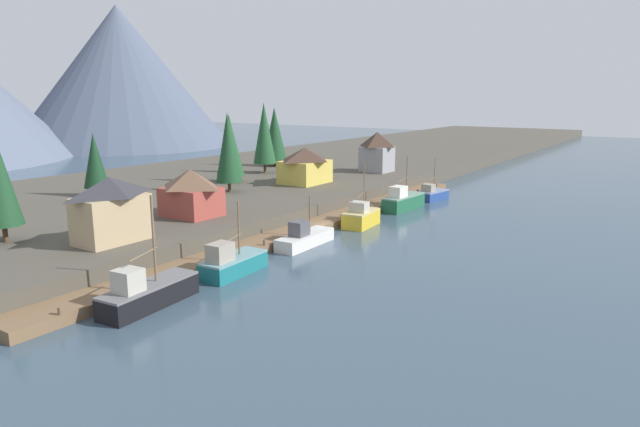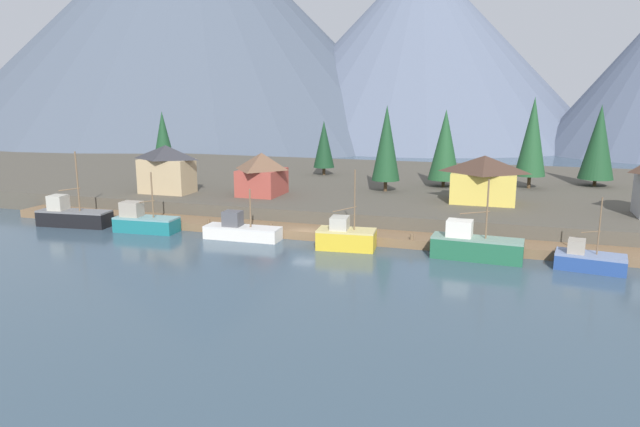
{
  "view_description": "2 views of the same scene",
  "coord_description": "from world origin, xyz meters",
  "px_view_note": "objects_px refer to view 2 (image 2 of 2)",
  "views": [
    {
      "loc": [
        -57.98,
        -38.35,
        17.27
      ],
      "look_at": [
        1.43,
        1.96,
        1.98
      ],
      "focal_mm": 31.61,
      "sensor_mm": 36.0,
      "label": 1
    },
    {
      "loc": [
        20.73,
        -57.79,
        15.82
      ],
      "look_at": [
        1.29,
        1.93,
        2.79
      ],
      "focal_mm": 31.85,
      "sensor_mm": 36.0,
      "label": 2
    }
  ],
  "objects_px": {
    "house_yellow": "(484,178)",
    "conifer_mid_left": "(532,137)",
    "fishing_boat_black": "(73,216)",
    "house_tan": "(167,169)",
    "conifer_back_left": "(163,141)",
    "conifer_near_left": "(445,145)",
    "fishing_boat_yellow": "(346,237)",
    "conifer_near_right": "(386,143)",
    "house_red": "(262,173)",
    "fishing_boat_white": "(241,231)",
    "fishing_boat_green": "(474,246)",
    "conifer_back_right": "(599,142)",
    "fishing_boat_teal": "(144,222)",
    "conifer_mid_right": "(324,144)",
    "fishing_boat_blue": "(589,260)"
  },
  "relations": [
    {
      "from": "fishing_boat_yellow",
      "to": "fishing_boat_green",
      "type": "distance_m",
      "value": 13.11
    },
    {
      "from": "house_tan",
      "to": "conifer_near_left",
      "type": "height_order",
      "value": "conifer_near_left"
    },
    {
      "from": "fishing_boat_white",
      "to": "conifer_back_left",
      "type": "distance_m",
      "value": 32.06
    },
    {
      "from": "fishing_boat_yellow",
      "to": "fishing_boat_blue",
      "type": "height_order",
      "value": "fishing_boat_yellow"
    },
    {
      "from": "fishing_boat_white",
      "to": "conifer_near_right",
      "type": "height_order",
      "value": "conifer_near_right"
    },
    {
      "from": "house_tan",
      "to": "conifer_mid_right",
      "type": "bearing_deg",
      "value": 58.28
    },
    {
      "from": "fishing_boat_teal",
      "to": "fishing_boat_yellow",
      "type": "bearing_deg",
      "value": -3.95
    },
    {
      "from": "house_red",
      "to": "conifer_near_right",
      "type": "xyz_separation_m",
      "value": [
        15.49,
        8.24,
        3.87
      ]
    },
    {
      "from": "house_tan",
      "to": "fishing_boat_blue",
      "type": "bearing_deg",
      "value": -13.09
    },
    {
      "from": "fishing_boat_white",
      "to": "house_red",
      "type": "distance_m",
      "value": 15.51
    },
    {
      "from": "house_tan",
      "to": "house_red",
      "type": "height_order",
      "value": "house_tan"
    },
    {
      "from": "fishing_boat_black",
      "to": "house_yellow",
      "type": "height_order",
      "value": "fishing_boat_black"
    },
    {
      "from": "fishing_boat_yellow",
      "to": "house_tan",
      "type": "xyz_separation_m",
      "value": [
        -29.26,
        12.18,
        4.63
      ]
    },
    {
      "from": "fishing_boat_teal",
      "to": "conifer_back_right",
      "type": "height_order",
      "value": "conifer_back_right"
    },
    {
      "from": "house_yellow",
      "to": "conifer_mid_left",
      "type": "bearing_deg",
      "value": 66.33
    },
    {
      "from": "fishing_boat_black",
      "to": "conifer_near_right",
      "type": "relative_size",
      "value": 0.77
    },
    {
      "from": "fishing_boat_green",
      "to": "conifer_mid_left",
      "type": "bearing_deg",
      "value": 82.65
    },
    {
      "from": "fishing_boat_black",
      "to": "conifer_mid_left",
      "type": "height_order",
      "value": "conifer_mid_left"
    },
    {
      "from": "house_red",
      "to": "conifer_back_left",
      "type": "height_order",
      "value": "conifer_back_left"
    },
    {
      "from": "fishing_boat_teal",
      "to": "house_tan",
      "type": "distance_m",
      "value": 13.69
    },
    {
      "from": "fishing_boat_black",
      "to": "conifer_near_left",
      "type": "height_order",
      "value": "conifer_near_left"
    },
    {
      "from": "house_tan",
      "to": "conifer_near_right",
      "type": "height_order",
      "value": "conifer_near_right"
    },
    {
      "from": "fishing_boat_green",
      "to": "conifer_mid_right",
      "type": "bearing_deg",
      "value": 129.87
    },
    {
      "from": "house_tan",
      "to": "conifer_back_left",
      "type": "bearing_deg",
      "value": 124.76
    },
    {
      "from": "conifer_mid_left",
      "to": "fishing_boat_black",
      "type": "bearing_deg",
      "value": -149.23
    },
    {
      "from": "fishing_boat_white",
      "to": "conifer_back_right",
      "type": "relative_size",
      "value": 0.72
    },
    {
      "from": "fishing_boat_black",
      "to": "house_tan",
      "type": "distance_m",
      "value": 14.31
    },
    {
      "from": "house_yellow",
      "to": "conifer_near_right",
      "type": "relative_size",
      "value": 0.68
    },
    {
      "from": "fishing_boat_black",
      "to": "conifer_back_left",
      "type": "bearing_deg",
      "value": 85.39
    },
    {
      "from": "conifer_mid_right",
      "to": "conifer_back_right",
      "type": "relative_size",
      "value": 0.76
    },
    {
      "from": "fishing_boat_white",
      "to": "fishing_boat_green",
      "type": "xyz_separation_m",
      "value": [
        25.42,
        -0.18,
        0.39
      ]
    },
    {
      "from": "conifer_mid_left",
      "to": "conifer_back_left",
      "type": "relative_size",
      "value": 1.2
    },
    {
      "from": "house_red",
      "to": "conifer_near_right",
      "type": "bearing_deg",
      "value": 28.01
    },
    {
      "from": "house_tan",
      "to": "conifer_mid_left",
      "type": "relative_size",
      "value": 0.56
    },
    {
      "from": "house_yellow",
      "to": "conifer_back_left",
      "type": "height_order",
      "value": "conifer_back_left"
    },
    {
      "from": "conifer_back_right",
      "to": "conifer_near_right",
      "type": "bearing_deg",
      "value": -153.87
    },
    {
      "from": "conifer_near_left",
      "to": "conifer_near_right",
      "type": "relative_size",
      "value": 0.95
    },
    {
      "from": "conifer_mid_right",
      "to": "conifer_back_left",
      "type": "bearing_deg",
      "value": -143.86
    },
    {
      "from": "conifer_near_left",
      "to": "fishing_boat_white",
      "type": "bearing_deg",
      "value": -123.3
    },
    {
      "from": "fishing_boat_black",
      "to": "house_red",
      "type": "height_order",
      "value": "fishing_boat_black"
    },
    {
      "from": "fishing_boat_yellow",
      "to": "conifer_near_left",
      "type": "xyz_separation_m",
      "value": [
        6.92,
        29.68,
        7.48
      ]
    },
    {
      "from": "conifer_near_left",
      "to": "conifer_back_right",
      "type": "height_order",
      "value": "conifer_back_right"
    },
    {
      "from": "fishing_boat_green",
      "to": "fishing_boat_blue",
      "type": "bearing_deg",
      "value": 1.47
    },
    {
      "from": "fishing_boat_green",
      "to": "house_red",
      "type": "relative_size",
      "value": 1.32
    },
    {
      "from": "fishing_boat_teal",
      "to": "fishing_boat_black",
      "type": "bearing_deg",
      "value": 177.21
    },
    {
      "from": "fishing_boat_black",
      "to": "fishing_boat_teal",
      "type": "height_order",
      "value": "fishing_boat_black"
    },
    {
      "from": "fishing_boat_teal",
      "to": "conifer_mid_left",
      "type": "height_order",
      "value": "conifer_mid_left"
    },
    {
      "from": "fishing_boat_green",
      "to": "conifer_mid_right",
      "type": "distance_m",
      "value": 45.96
    },
    {
      "from": "fishing_boat_white",
      "to": "house_yellow",
      "type": "xyz_separation_m",
      "value": [
        25.35,
        18.07,
        4.58
      ]
    },
    {
      "from": "house_yellow",
      "to": "conifer_mid_left",
      "type": "xyz_separation_m",
      "value": [
        6.0,
        13.69,
        4.49
      ]
    }
  ]
}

